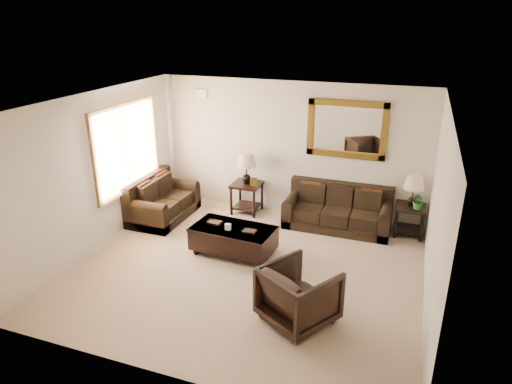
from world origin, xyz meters
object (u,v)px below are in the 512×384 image
at_px(loveseat, 161,203).
at_px(end_table_right, 413,197).
at_px(end_table_left, 247,174).
at_px(coffee_table, 233,237).
at_px(sofa, 338,212).
at_px(armchair, 299,292).

xyz_separation_m(loveseat, end_table_right, (4.77, 0.87, 0.45)).
bearing_deg(end_table_left, coffee_table, -76.68).
distance_m(sofa, end_table_right, 1.41).
bearing_deg(coffee_table, loveseat, 159.81).
bearing_deg(end_table_right, sofa, -176.12).
bearing_deg(end_table_right, loveseat, -169.70).
height_order(loveseat, coffee_table, loveseat).
relative_size(end_table_left, end_table_right, 1.09).
bearing_deg(coffee_table, end_table_right, 35.95).
bearing_deg(armchair, sofa, -57.71).
bearing_deg(end_table_left, armchair, -58.52).
relative_size(sofa, loveseat, 1.31).
bearing_deg(end_table_left, end_table_right, 0.43).
bearing_deg(end_table_left, sofa, -1.97).
bearing_deg(end_table_right, armchair, -111.92).
relative_size(sofa, end_table_left, 1.56).
height_order(loveseat, end_table_left, end_table_left).
bearing_deg(coffee_table, end_table_left, 107.49).
xyz_separation_m(end_table_right, armchair, (-1.29, -3.20, -0.33)).
xyz_separation_m(coffee_table, armchair, (1.54, -1.45, 0.14)).
xyz_separation_m(end_table_left, end_table_right, (3.23, 0.02, -0.07)).
bearing_deg(sofa, armchair, -89.37).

